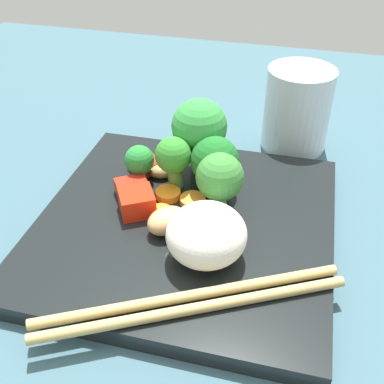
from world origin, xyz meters
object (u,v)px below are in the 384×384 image
at_px(drinking_glass, 297,109).
at_px(rice_mound, 206,235).
at_px(broccoli_floret_3, 220,177).
at_px(carrot_slice_2, 160,214).
at_px(chopstick_pair, 192,302).
at_px(square_plate, 185,226).

bearing_deg(drinking_glass, rice_mound, -102.98).
distance_m(broccoli_floret_3, drinking_glass, 0.18).
relative_size(carrot_slice_2, drinking_glass, 0.22).
distance_m(chopstick_pair, drinking_glass, 0.30).
bearing_deg(broccoli_floret_3, chopstick_pair, -87.34).
distance_m(square_plate, carrot_slice_2, 0.03).
bearing_deg(chopstick_pair, square_plate, 80.35).
relative_size(chopstick_pair, drinking_glass, 2.30).
height_order(square_plate, broccoli_floret_3, broccoli_floret_3).
relative_size(carrot_slice_2, chopstick_pair, 0.10).
height_order(broccoli_floret_3, drinking_glass, drinking_glass).
bearing_deg(drinking_glass, chopstick_pair, -100.08).
xyz_separation_m(chopstick_pair, drinking_glass, (0.05, 0.30, 0.03)).
bearing_deg(rice_mound, carrot_slice_2, 143.45).
relative_size(broccoli_floret_3, drinking_glass, 0.62).
xyz_separation_m(rice_mound, chopstick_pair, (0.00, -0.06, -0.02)).
distance_m(carrot_slice_2, drinking_glass, 0.23).
bearing_deg(chopstick_pair, carrot_slice_2, 92.62).
height_order(carrot_slice_2, chopstick_pair, chopstick_pair).
bearing_deg(rice_mound, drinking_glass, 77.02).
distance_m(square_plate, drinking_glass, 0.22).
distance_m(broccoli_floret_3, chopstick_pair, 0.13).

